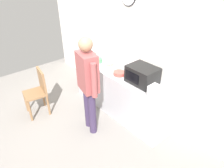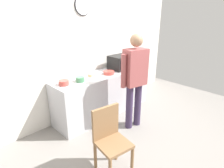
{
  "view_description": "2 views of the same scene",
  "coord_description": "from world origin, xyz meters",
  "px_view_note": "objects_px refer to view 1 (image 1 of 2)",
  "views": [
    {
      "loc": [
        2.65,
        -1.17,
        2.69
      ],
      "look_at": [
        0.25,
        0.92,
        0.79
      ],
      "focal_mm": 32.8,
      "sensor_mm": 36.0,
      "label": 1
    },
    {
      "loc": [
        -2.28,
        -1.52,
        2.07
      ],
      "look_at": [
        0.06,
        0.85,
        0.8
      ],
      "focal_mm": 29.99,
      "sensor_mm": 36.0,
      "label": 2
    }
  ],
  "objects_px": {
    "salad_bowl": "(92,55)",
    "fork_utensil": "(101,54)",
    "spoon_utensil": "(100,70)",
    "sandwich_plate": "(110,66)",
    "microwave": "(142,75)",
    "mixing_bowl": "(98,60)",
    "wooden_chair": "(38,90)",
    "toaster": "(156,93)",
    "cereal_bowl": "(119,73)",
    "person_standing": "(88,81)"
  },
  "relations": [
    {
      "from": "mixing_bowl",
      "to": "salad_bowl",
      "type": "bearing_deg",
      "value": 168.94
    },
    {
      "from": "sandwich_plate",
      "to": "person_standing",
      "type": "height_order",
      "value": "person_standing"
    },
    {
      "from": "mixing_bowl",
      "to": "toaster",
      "type": "height_order",
      "value": "toaster"
    },
    {
      "from": "microwave",
      "to": "spoon_utensil",
      "type": "height_order",
      "value": "microwave"
    },
    {
      "from": "toaster",
      "to": "fork_utensil",
      "type": "xyz_separation_m",
      "value": [
        -1.91,
        0.45,
        -0.1
      ]
    },
    {
      "from": "cereal_bowl",
      "to": "fork_utensil",
      "type": "relative_size",
      "value": 1.3
    },
    {
      "from": "salad_bowl",
      "to": "fork_utensil",
      "type": "distance_m",
      "value": 0.26
    },
    {
      "from": "microwave",
      "to": "person_standing",
      "type": "bearing_deg",
      "value": -121.24
    },
    {
      "from": "sandwich_plate",
      "to": "spoon_utensil",
      "type": "bearing_deg",
      "value": -89.76
    },
    {
      "from": "fork_utensil",
      "to": "person_standing",
      "type": "distance_m",
      "value": 1.44
    },
    {
      "from": "person_standing",
      "to": "wooden_chair",
      "type": "distance_m",
      "value": 1.28
    },
    {
      "from": "salad_bowl",
      "to": "toaster",
      "type": "height_order",
      "value": "toaster"
    },
    {
      "from": "sandwich_plate",
      "to": "person_standing",
      "type": "bearing_deg",
      "value": -65.42
    },
    {
      "from": "person_standing",
      "to": "wooden_chair",
      "type": "relative_size",
      "value": 1.87
    },
    {
      "from": "fork_utensil",
      "to": "salad_bowl",
      "type": "bearing_deg",
      "value": -86.02
    },
    {
      "from": "sandwich_plate",
      "to": "salad_bowl",
      "type": "bearing_deg",
      "value": 179.48
    },
    {
      "from": "salad_bowl",
      "to": "microwave",
      "type": "bearing_deg",
      "value": -0.09
    },
    {
      "from": "cereal_bowl",
      "to": "mixing_bowl",
      "type": "xyz_separation_m",
      "value": [
        -0.68,
        0.04,
        0.01
      ]
    },
    {
      "from": "sandwich_plate",
      "to": "spoon_utensil",
      "type": "distance_m",
      "value": 0.26
    },
    {
      "from": "sandwich_plate",
      "to": "person_standing",
      "type": "distance_m",
      "value": 0.87
    },
    {
      "from": "cereal_bowl",
      "to": "toaster",
      "type": "distance_m",
      "value": 0.92
    },
    {
      "from": "cereal_bowl",
      "to": "fork_utensil",
      "type": "xyz_separation_m",
      "value": [
        -1.0,
        0.35,
        -0.03
      ]
    },
    {
      "from": "spoon_utensil",
      "to": "wooden_chair",
      "type": "relative_size",
      "value": 0.18
    },
    {
      "from": "mixing_bowl",
      "to": "person_standing",
      "type": "relative_size",
      "value": 0.09
    },
    {
      "from": "microwave",
      "to": "spoon_utensil",
      "type": "relative_size",
      "value": 2.94
    },
    {
      "from": "mixing_bowl",
      "to": "toaster",
      "type": "relative_size",
      "value": 0.74
    },
    {
      "from": "mixing_bowl",
      "to": "fork_utensil",
      "type": "bearing_deg",
      "value": 135.58
    },
    {
      "from": "microwave",
      "to": "mixing_bowl",
      "type": "distance_m",
      "value": 1.15
    },
    {
      "from": "mixing_bowl",
      "to": "wooden_chair",
      "type": "relative_size",
      "value": 0.17
    },
    {
      "from": "sandwich_plate",
      "to": "mixing_bowl",
      "type": "height_order",
      "value": "mixing_bowl"
    },
    {
      "from": "spoon_utensil",
      "to": "salad_bowl",
      "type": "bearing_deg",
      "value": 156.89
    },
    {
      "from": "wooden_chair",
      "to": "person_standing",
      "type": "bearing_deg",
      "value": 23.88
    },
    {
      "from": "microwave",
      "to": "salad_bowl",
      "type": "xyz_separation_m",
      "value": [
        -1.44,
        0.0,
        -0.11
      ]
    },
    {
      "from": "toaster",
      "to": "cereal_bowl",
      "type": "bearing_deg",
      "value": 174.22
    },
    {
      "from": "sandwich_plate",
      "to": "fork_utensil",
      "type": "relative_size",
      "value": 1.33
    },
    {
      "from": "salad_bowl",
      "to": "mixing_bowl",
      "type": "bearing_deg",
      "value": -11.06
    },
    {
      "from": "salad_bowl",
      "to": "person_standing",
      "type": "height_order",
      "value": "person_standing"
    },
    {
      "from": "spoon_utensil",
      "to": "toaster",
      "type": "bearing_deg",
      "value": 2.91
    },
    {
      "from": "sandwich_plate",
      "to": "wooden_chair",
      "type": "bearing_deg",
      "value": -119.61
    },
    {
      "from": "fork_utensil",
      "to": "person_standing",
      "type": "xyz_separation_m",
      "value": [
        0.98,
        -1.04,
        0.13
      ]
    },
    {
      "from": "cereal_bowl",
      "to": "person_standing",
      "type": "height_order",
      "value": "person_standing"
    },
    {
      "from": "mixing_bowl",
      "to": "wooden_chair",
      "type": "xyz_separation_m",
      "value": [
        -0.4,
        -1.2,
        -0.42
      ]
    },
    {
      "from": "cereal_bowl",
      "to": "wooden_chair",
      "type": "xyz_separation_m",
      "value": [
        -1.08,
        -1.16,
        -0.41
      ]
    },
    {
      "from": "fork_utensil",
      "to": "microwave",
      "type": "bearing_deg",
      "value": -9.89
    },
    {
      "from": "fork_utensil",
      "to": "spoon_utensil",
      "type": "distance_m",
      "value": 0.81
    },
    {
      "from": "mixing_bowl",
      "to": "toaster",
      "type": "distance_m",
      "value": 1.6
    },
    {
      "from": "sandwich_plate",
      "to": "salad_bowl",
      "type": "xyz_separation_m",
      "value": [
        -0.61,
        0.01,
        0.02
      ]
    },
    {
      "from": "cereal_bowl",
      "to": "sandwich_plate",
      "type": "bearing_deg",
      "value": 165.36
    },
    {
      "from": "mixing_bowl",
      "to": "spoon_utensil",
      "type": "distance_m",
      "value": 0.37
    },
    {
      "from": "fork_utensil",
      "to": "wooden_chair",
      "type": "xyz_separation_m",
      "value": [
        -0.09,
        -1.51,
        -0.38
      ]
    }
  ]
}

